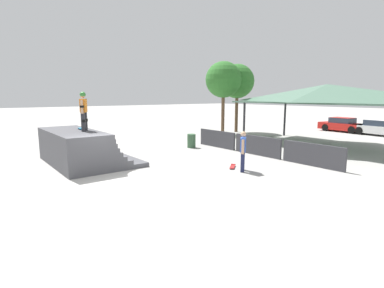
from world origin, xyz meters
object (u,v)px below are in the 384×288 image
skateboard_on_ground (233,166)px  parked_car_white (380,128)px  bystander_walking (243,149)px  skateboard_on_deck (82,129)px  trash_bin (191,141)px  parked_car_red (343,125)px  skater_on_deck (84,109)px  tree_far_back (237,82)px  tree_beside_pavilion (223,80)px

skateboard_on_ground → parked_car_white: size_ratio=0.18×
bystander_walking → skateboard_on_deck: bearing=88.8°
trash_bin → parked_car_red: parked_car_red is taller
skater_on_deck → tree_far_back: size_ratio=0.30×
tree_far_back → skateboard_on_deck: bearing=-74.3°
skater_on_deck → tree_far_back: tree_far_back is taller
skateboard_on_ground → trash_bin: (-5.33, 1.75, 0.37)m
tree_far_back → parked_car_red: tree_far_back is taller
tree_beside_pavilion → parked_car_red: 11.73m
skateboard_on_deck → parked_car_white: (4.72, 22.39, -1.07)m
tree_beside_pavilion → parked_car_red: (5.57, 9.56, -3.91)m
skateboard_on_deck → skateboard_on_ground: size_ratio=1.04×
tree_far_back → parked_car_white: size_ratio=1.42×
tree_beside_pavilion → parked_car_white: tree_beside_pavilion is taller
skateboard_on_ground → parked_car_white: 17.39m
bystander_walking → parked_car_white: size_ratio=0.41×
parked_car_red → skateboard_on_ground: bearing=-74.4°
skateboard_on_deck → bystander_walking: size_ratio=0.46×
tree_beside_pavilion → parked_car_red: bearing=59.8°
bystander_walking → parked_car_white: (-1.16, 17.49, -0.36)m
tree_far_back → trash_bin: (4.04, -8.18, -4.01)m
skateboard_on_deck → parked_car_red: skateboard_on_deck is taller
parked_car_red → skater_on_deck: bearing=-88.4°
skater_on_deck → skateboard_on_ground: bearing=79.2°
skateboard_on_ground → tree_beside_pavilion: tree_beside_pavilion is taller
skater_on_deck → bystander_walking: skater_on_deck is taller
skateboard_on_deck → skater_on_deck: bearing=-2.1°
trash_bin → skater_on_deck: bearing=-83.7°
bystander_walking → trash_bin: size_ratio=2.03×
skateboard_on_ground → parked_car_red: bearing=-27.1°
tree_far_back → parked_car_red: (5.82, 7.66, -3.84)m
skater_on_deck → trash_bin: size_ratio=2.11×
skateboard_on_deck → parked_car_white: bearing=80.9°
bystander_walking → parked_car_red: 18.22m
skateboard_on_deck → tree_far_back: (-4.20, 14.95, 2.77)m
parked_car_white → tree_far_back: bearing=-134.9°
bystander_walking → skateboard_on_ground: 1.15m
skateboard_on_deck → parked_car_red: 22.69m
skateboard_on_ground → tree_far_back: size_ratio=0.13×
tree_beside_pavilion → skateboard_on_deck: bearing=-73.2°
skateboard_on_ground → trash_bin: size_ratio=0.90×
skateboard_on_ground → bystander_walking: bearing=-137.8°
bystander_walking → parked_car_red: size_ratio=0.42×
tree_beside_pavilion → tree_far_back: size_ratio=1.01×
skateboard_on_deck → trash_bin: (-0.16, 6.76, -1.24)m
bystander_walking → parked_car_white: bystander_walking is taller
skater_on_deck → bystander_walking: size_ratio=1.04×
parked_car_red → tree_far_back: bearing=-123.0°
skateboard_on_ground → tree_far_back: bearing=4.8°
tree_beside_pavilion → bystander_walking: bearing=-39.7°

